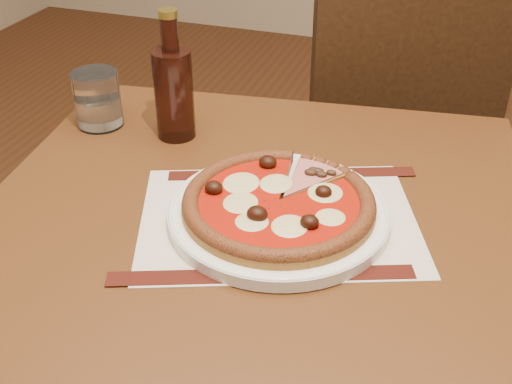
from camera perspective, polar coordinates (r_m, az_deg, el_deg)
table at (r=0.98m, az=-0.38°, el=-7.04°), size 0.90×0.90×0.75m
chair_far at (r=1.61m, az=11.59°, el=4.50°), size 0.58×0.58×0.92m
placemat at (r=0.91m, az=2.00°, el=-2.45°), size 0.46×0.40×0.00m
plate at (r=0.91m, az=2.01°, el=-1.94°), size 0.31×0.31×0.02m
pizza at (r=0.90m, az=2.02°, el=-0.92°), size 0.27×0.27×0.04m
ham_slice at (r=0.95m, az=5.48°, el=0.94°), size 0.09×0.13×0.02m
water_glass at (r=1.18m, az=-13.90°, el=8.02°), size 0.10×0.10×0.10m
bottle at (r=1.10m, az=-7.34°, el=9.03°), size 0.07×0.07×0.22m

